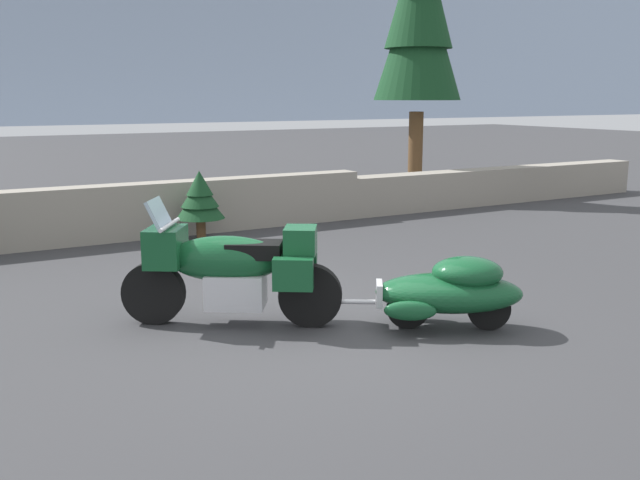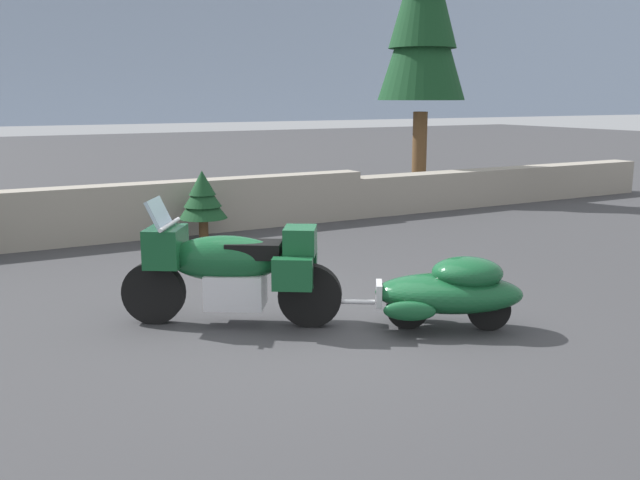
{
  "view_description": "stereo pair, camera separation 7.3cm",
  "coord_description": "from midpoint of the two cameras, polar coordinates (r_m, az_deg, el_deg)",
  "views": [
    {
      "loc": [
        -3.4,
        -6.12,
        2.36
      ],
      "look_at": [
        0.28,
        0.33,
        0.85
      ],
      "focal_mm": 39.9,
      "sensor_mm": 36.0,
      "label": 1
    },
    {
      "loc": [
        -3.33,
        -6.16,
        2.36
      ],
      "look_at": [
        0.28,
        0.33,
        0.85
      ],
      "focal_mm": 39.9,
      "sensor_mm": 36.0,
      "label": 2
    }
  ],
  "objects": [
    {
      "name": "ground_plane",
      "position": [
        7.39,
        -0.91,
        -7.14
      ],
      "size": [
        80.0,
        80.0,
        0.0
      ],
      "primitive_type": "plane",
      "color": "#38383A"
    },
    {
      "name": "pine_tree_tall",
      "position": [
        16.93,
        7.84,
        18.13
      ],
      "size": [
        1.99,
        1.99,
        6.95
      ],
      "color": "brown",
      "rests_on": "ground"
    },
    {
      "name": "pine_sapling_farther",
      "position": [
        11.84,
        -9.78,
        3.4
      ],
      "size": [
        0.8,
        0.8,
        1.17
      ],
      "color": "brown",
      "rests_on": "ground"
    },
    {
      "name": "touring_motorcycle",
      "position": [
        7.42,
        -7.5,
        -2.17
      ],
      "size": [
        2.02,
        1.48,
        1.33
      ],
      "color": "black",
      "rests_on": "ground"
    },
    {
      "name": "stone_guard_wall",
      "position": [
        12.53,
        -11.92,
        2.34
      ],
      "size": [
        24.0,
        0.57,
        0.93
      ],
      "color": "gray",
      "rests_on": "ground"
    },
    {
      "name": "car_shaped_trailer",
      "position": [
        7.4,
        10.09,
        -3.97
      ],
      "size": [
        2.05,
        1.5,
        0.76
      ],
      "color": "black",
      "rests_on": "ground"
    }
  ]
}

